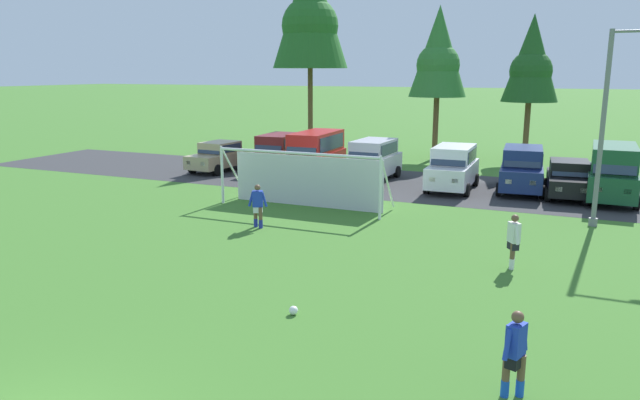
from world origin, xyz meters
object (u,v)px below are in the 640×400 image
(player_midfield_center, at_px, (513,241))
(parked_car_slot_center_right, at_px, (453,167))
(parked_car_slot_center_left, at_px, (316,153))
(parked_car_slot_center, at_px, (373,160))
(soccer_ball, at_px, (294,310))
(parked_car_slot_far_left, at_px, (219,156))
(player_defender_far, at_px, (515,354))
(street_lamp, at_px, (608,127))
(parked_car_slot_left, at_px, (278,152))
(parked_car_slot_right, at_px, (522,169))
(player_striker_near, at_px, (258,206))
(parked_car_slot_far_right, at_px, (569,179))
(soccer_goal, at_px, (305,177))
(parked_car_slot_end, at_px, (613,172))

(player_midfield_center, xyz_separation_m, parked_car_slot_center_right, (-4.00, 11.29, 0.29))
(parked_car_slot_center_left, relative_size, parked_car_slot_center, 1.04)
(soccer_ball, bearing_deg, parked_car_slot_far_left, 127.64)
(player_defender_far, relative_size, street_lamp, 0.23)
(parked_car_slot_left, height_order, parked_car_slot_center, same)
(parked_car_slot_center_right, xyz_separation_m, parked_car_slot_right, (3.17, 0.84, 0.00))
(player_midfield_center, xyz_separation_m, parked_car_slot_far_left, (-17.66, 11.41, 0.05))
(player_striker_near, xyz_separation_m, parked_car_slot_left, (-5.21, 11.68, 0.29))
(player_midfield_center, relative_size, parked_car_slot_right, 0.35)
(player_midfield_center, xyz_separation_m, parked_car_slot_far_right, (1.28, 11.58, 0.05))
(parked_car_slot_far_right, bearing_deg, player_striker_near, -135.07)
(player_midfield_center, relative_size, street_lamp, 0.23)
(soccer_ball, distance_m, parked_car_slot_far_left, 21.64)
(parked_car_slot_far_left, height_order, parked_car_slot_right, parked_car_slot_right)
(player_striker_near, bearing_deg, parked_car_slot_center_right, 62.82)
(player_defender_far, relative_size, parked_car_slot_center, 0.35)
(parked_car_slot_center_right, distance_m, parked_car_slot_right, 3.28)
(parked_car_slot_right, bearing_deg, parked_car_slot_far_right, -14.64)
(parked_car_slot_right, height_order, parked_car_slot_far_right, parked_car_slot_right)
(player_defender_far, bearing_deg, soccer_goal, 128.67)
(player_midfield_center, distance_m, parked_car_slot_left, 19.28)
(soccer_goal, bearing_deg, player_striker_near, -92.21)
(parked_car_slot_left, bearing_deg, parked_car_slot_far_left, -157.17)
(parked_car_slot_center_right, bearing_deg, soccer_ball, -91.52)
(soccer_goal, distance_m, parked_car_slot_right, 10.97)
(parked_car_slot_far_right, bearing_deg, parked_car_slot_center_left, 179.62)
(player_striker_near, height_order, parked_car_slot_far_left, parked_car_slot_far_left)
(parked_car_slot_left, distance_m, parked_car_slot_center, 6.03)
(soccer_goal, bearing_deg, player_defender_far, -51.33)
(parked_car_slot_center, height_order, street_lamp, street_lamp)
(soccer_goal, bearing_deg, parked_car_slot_center_right, 51.39)
(soccer_ball, relative_size, soccer_goal, 0.03)
(player_striker_near, height_order, player_midfield_center, same)
(parked_car_slot_center_left, relative_size, parked_car_slot_end, 1.00)
(street_lamp, bearing_deg, parked_car_slot_center_right, 142.81)
(soccer_goal, relative_size, player_striker_near, 4.54)
(parked_car_slot_center_right, bearing_deg, parked_car_slot_right, 14.89)
(player_defender_far, xyz_separation_m, parked_car_slot_end, (2.31, 18.95, 0.52))
(parked_car_slot_end, xyz_separation_m, street_lamp, (-0.60, -5.16, 2.41))
(parked_car_slot_center, relative_size, parked_car_slot_far_right, 1.08)
(parked_car_slot_far_left, xyz_separation_m, parked_car_slot_far_right, (18.94, 0.17, 0.00))
(parked_car_slot_right, relative_size, parked_car_slot_end, 0.98)
(parked_car_slot_end, distance_m, street_lamp, 5.73)
(player_midfield_center, distance_m, parked_car_slot_right, 12.16)
(parked_car_slot_right, relative_size, parked_car_slot_far_right, 1.09)
(parked_car_slot_center_left, distance_m, street_lamp, 15.22)
(player_striker_near, height_order, parked_car_slot_right, parked_car_slot_right)
(soccer_ball, xyz_separation_m, parked_car_slot_end, (7.54, 17.25, 1.23))
(parked_car_slot_left, xyz_separation_m, street_lamp, (16.93, -6.39, 2.63))
(parked_car_slot_center_left, bearing_deg, street_lamp, -20.62)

